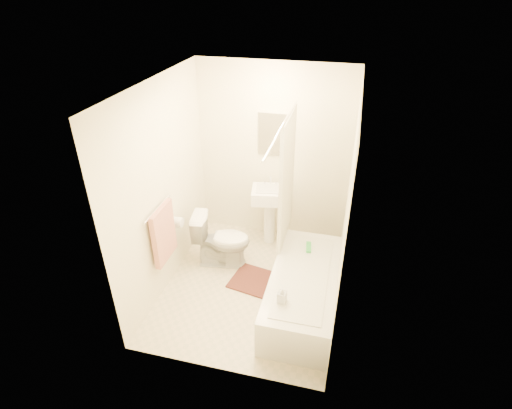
% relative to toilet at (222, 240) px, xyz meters
% --- Properties ---
extents(floor, '(2.40, 2.40, 0.00)m').
position_rel_toilet_xyz_m(floor, '(0.47, -0.35, -0.35)').
color(floor, beige).
rests_on(floor, ground).
extents(ceiling, '(2.40, 2.40, 0.00)m').
position_rel_toilet_xyz_m(ceiling, '(0.47, -0.35, 2.05)').
color(ceiling, white).
rests_on(ceiling, ground).
extents(wall_back, '(2.00, 0.02, 2.40)m').
position_rel_toilet_xyz_m(wall_back, '(0.47, 0.85, 0.85)').
color(wall_back, beige).
rests_on(wall_back, ground).
extents(wall_left, '(0.02, 2.40, 2.40)m').
position_rel_toilet_xyz_m(wall_left, '(-0.53, -0.35, 0.85)').
color(wall_left, beige).
rests_on(wall_left, ground).
extents(wall_right, '(0.02, 2.40, 2.40)m').
position_rel_toilet_xyz_m(wall_right, '(1.47, -0.35, 0.85)').
color(wall_right, beige).
rests_on(wall_right, ground).
extents(mirror, '(0.40, 0.03, 0.55)m').
position_rel_toilet_xyz_m(mirror, '(0.47, 0.83, 1.15)').
color(mirror, white).
rests_on(mirror, wall_back).
extents(curtain_rod, '(0.03, 1.70, 0.03)m').
position_rel_toilet_xyz_m(curtain_rod, '(0.77, -0.25, 1.65)').
color(curtain_rod, silver).
rests_on(curtain_rod, wall_back).
extents(shower_curtain, '(0.04, 0.80, 1.55)m').
position_rel_toilet_xyz_m(shower_curtain, '(0.77, 0.15, 0.87)').
color(shower_curtain, silver).
rests_on(shower_curtain, curtain_rod).
extents(towel_bar, '(0.02, 0.60, 0.02)m').
position_rel_toilet_xyz_m(towel_bar, '(-0.49, -0.60, 0.75)').
color(towel_bar, silver).
rests_on(towel_bar, wall_left).
extents(towel, '(0.06, 0.45, 0.66)m').
position_rel_toilet_xyz_m(towel, '(-0.46, -0.60, 0.43)').
color(towel, '#CC7266').
rests_on(towel, towel_bar).
extents(toilet_paper, '(0.11, 0.12, 0.12)m').
position_rel_toilet_xyz_m(toilet_paper, '(-0.46, -0.23, 0.35)').
color(toilet_paper, white).
rests_on(toilet_paper, wall_left).
extents(toilet, '(0.77, 0.51, 0.70)m').
position_rel_toilet_xyz_m(toilet, '(0.00, 0.00, 0.00)').
color(toilet, white).
rests_on(toilet, floor).
extents(sink, '(0.53, 0.45, 0.92)m').
position_rel_toilet_xyz_m(sink, '(0.49, 0.60, 0.11)').
color(sink, white).
rests_on(sink, floor).
extents(bathtub, '(0.71, 1.62, 0.46)m').
position_rel_toilet_xyz_m(bathtub, '(1.12, -0.53, -0.12)').
color(bathtub, silver).
rests_on(bathtub, floor).
extents(bath_mat, '(0.73, 0.60, 0.02)m').
position_rel_toilet_xyz_m(bath_mat, '(0.55, -0.27, -0.34)').
color(bath_mat, '#4E2A21').
rests_on(bath_mat, floor).
extents(soap_bottle, '(0.09, 0.09, 0.19)m').
position_rel_toilet_xyz_m(soap_bottle, '(0.96, -1.00, 0.20)').
color(soap_bottle, white).
rests_on(soap_bottle, bathtub).
extents(scrub_brush, '(0.08, 0.20, 0.04)m').
position_rel_toilet_xyz_m(scrub_brush, '(1.10, -0.06, 0.12)').
color(scrub_brush, green).
rests_on(scrub_brush, bathtub).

